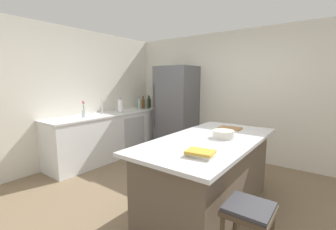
{
  "coord_description": "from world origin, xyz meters",
  "views": [
    {
      "loc": [
        1.68,
        -2.34,
        1.61
      ],
      "look_at": [
        -0.68,
        0.85,
        1.0
      ],
      "focal_mm": 24.13,
      "sensor_mm": 36.0,
      "label": 1
    }
  ],
  "objects_px": {
    "cutting_board": "(230,128)",
    "kitchen_island": "(209,174)",
    "cookbook_stack": "(200,153)",
    "refrigerator": "(176,109)",
    "flower_vase": "(84,112)",
    "wine_bottle": "(149,103)",
    "gin_bottle": "(139,104)",
    "syrup_bottle": "(150,103)",
    "bar_stool": "(248,219)",
    "sink_faucet": "(102,106)",
    "mixing_bowl": "(223,134)",
    "paper_towel_roll": "(120,106)",
    "olive_oil_bottle": "(148,103)",
    "whiskey_bottle": "(143,104)"
  },
  "relations": [
    {
      "from": "bar_stool",
      "to": "paper_towel_roll",
      "type": "distance_m",
      "value": 3.65
    },
    {
      "from": "syrup_bottle",
      "to": "cutting_board",
      "type": "bearing_deg",
      "value": -24.81
    },
    {
      "from": "cookbook_stack",
      "to": "cutting_board",
      "type": "height_order",
      "value": "cookbook_stack"
    },
    {
      "from": "wine_bottle",
      "to": "olive_oil_bottle",
      "type": "bearing_deg",
      "value": 135.99
    },
    {
      "from": "syrup_bottle",
      "to": "gin_bottle",
      "type": "xyz_separation_m",
      "value": [
        0.01,
        -0.39,
        0.0
      ]
    },
    {
      "from": "flower_vase",
      "to": "paper_towel_roll",
      "type": "height_order",
      "value": "paper_towel_roll"
    },
    {
      "from": "kitchen_island",
      "to": "paper_towel_roll",
      "type": "xyz_separation_m",
      "value": [
        -2.53,
        0.83,
        0.6
      ]
    },
    {
      "from": "wine_bottle",
      "to": "whiskey_bottle",
      "type": "bearing_deg",
      "value": -133.96
    },
    {
      "from": "sink_faucet",
      "to": "cutting_board",
      "type": "relative_size",
      "value": 0.93
    },
    {
      "from": "syrup_bottle",
      "to": "cookbook_stack",
      "type": "relative_size",
      "value": 1.02
    },
    {
      "from": "refrigerator",
      "to": "paper_towel_roll",
      "type": "xyz_separation_m",
      "value": [
        -0.83,
        -0.92,
        0.1
      ]
    },
    {
      "from": "kitchen_island",
      "to": "bar_stool",
      "type": "bearing_deg",
      "value": -47.07
    },
    {
      "from": "bar_stool",
      "to": "sink_faucet",
      "type": "distance_m",
      "value": 3.6
    },
    {
      "from": "kitchen_island",
      "to": "paper_towel_roll",
      "type": "height_order",
      "value": "paper_towel_roll"
    },
    {
      "from": "wine_bottle",
      "to": "gin_bottle",
      "type": "xyz_separation_m",
      "value": [
        -0.13,
        -0.19,
        -0.01
      ]
    },
    {
      "from": "bar_stool",
      "to": "mixing_bowl",
      "type": "distance_m",
      "value": 1.16
    },
    {
      "from": "whiskey_bottle",
      "to": "syrup_bottle",
      "type": "bearing_deg",
      "value": 99.22
    },
    {
      "from": "flower_vase",
      "to": "paper_towel_roll",
      "type": "bearing_deg",
      "value": 84.55
    },
    {
      "from": "cutting_board",
      "to": "kitchen_island",
      "type": "bearing_deg",
      "value": -88.51
    },
    {
      "from": "bar_stool",
      "to": "refrigerator",
      "type": "bearing_deg",
      "value": 133.77
    },
    {
      "from": "cookbook_stack",
      "to": "kitchen_island",
      "type": "bearing_deg",
      "value": 108.53
    },
    {
      "from": "syrup_bottle",
      "to": "olive_oil_bottle",
      "type": "distance_m",
      "value": 0.1
    },
    {
      "from": "refrigerator",
      "to": "sink_faucet",
      "type": "xyz_separation_m",
      "value": [
        -0.93,
        -1.31,
        0.13
      ]
    },
    {
      "from": "wine_bottle",
      "to": "sink_faucet",
      "type": "bearing_deg",
      "value": -96.07
    },
    {
      "from": "refrigerator",
      "to": "paper_towel_roll",
      "type": "relative_size",
      "value": 6.15
    },
    {
      "from": "gin_bottle",
      "to": "cookbook_stack",
      "type": "xyz_separation_m",
      "value": [
        2.84,
        -2.16,
        -0.1
      ]
    },
    {
      "from": "olive_oil_bottle",
      "to": "gin_bottle",
      "type": "distance_m",
      "value": 0.29
    },
    {
      "from": "cookbook_stack",
      "to": "mixing_bowl",
      "type": "xyz_separation_m",
      "value": [
        -0.1,
        0.78,
        0.02
      ]
    },
    {
      "from": "syrup_bottle",
      "to": "bar_stool",
      "type": "bearing_deg",
      "value": -38.55
    },
    {
      "from": "kitchen_island",
      "to": "paper_towel_roll",
      "type": "relative_size",
      "value": 6.82
    },
    {
      "from": "kitchen_island",
      "to": "cookbook_stack",
      "type": "xyz_separation_m",
      "value": [
        0.22,
        -0.65,
        0.48
      ]
    },
    {
      "from": "refrigerator",
      "to": "cutting_board",
      "type": "xyz_separation_m",
      "value": [
        1.67,
        -1.06,
        -0.04
      ]
    },
    {
      "from": "olive_oil_bottle",
      "to": "whiskey_bottle",
      "type": "xyz_separation_m",
      "value": [
        0.01,
        -0.2,
        0.01
      ]
    },
    {
      "from": "sink_faucet",
      "to": "cookbook_stack",
      "type": "distance_m",
      "value": 3.04
    },
    {
      "from": "syrup_bottle",
      "to": "cookbook_stack",
      "type": "distance_m",
      "value": 3.82
    },
    {
      "from": "refrigerator",
      "to": "syrup_bottle",
      "type": "xyz_separation_m",
      "value": [
        -0.94,
        0.15,
        0.08
      ]
    },
    {
      "from": "sink_faucet",
      "to": "paper_towel_roll",
      "type": "bearing_deg",
      "value": 76.02
    },
    {
      "from": "sink_faucet",
      "to": "bar_stool",
      "type": "bearing_deg",
      "value": -19.79
    },
    {
      "from": "olive_oil_bottle",
      "to": "gin_bottle",
      "type": "bearing_deg",
      "value": -95.08
    },
    {
      "from": "gin_bottle",
      "to": "mixing_bowl",
      "type": "bearing_deg",
      "value": -26.8
    },
    {
      "from": "whiskey_bottle",
      "to": "gin_bottle",
      "type": "bearing_deg",
      "value": -111.22
    },
    {
      "from": "refrigerator",
      "to": "gin_bottle",
      "type": "bearing_deg",
      "value": -165.6
    },
    {
      "from": "flower_vase",
      "to": "paper_towel_roll",
      "type": "distance_m",
      "value": 0.84
    },
    {
      "from": "wine_bottle",
      "to": "gin_bottle",
      "type": "bearing_deg",
      "value": -124.03
    },
    {
      "from": "syrup_bottle",
      "to": "cutting_board",
      "type": "distance_m",
      "value": 2.88
    },
    {
      "from": "syrup_bottle",
      "to": "whiskey_bottle",
      "type": "relative_size",
      "value": 0.94
    },
    {
      "from": "bar_stool",
      "to": "kitchen_island",
      "type": "bearing_deg",
      "value": 132.93
    },
    {
      "from": "refrigerator",
      "to": "flower_vase",
      "type": "distance_m",
      "value": 1.98
    },
    {
      "from": "sink_faucet",
      "to": "syrup_bottle",
      "type": "height_order",
      "value": "sink_faucet"
    },
    {
      "from": "paper_towel_roll",
      "to": "cutting_board",
      "type": "height_order",
      "value": "paper_towel_roll"
    }
  ]
}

